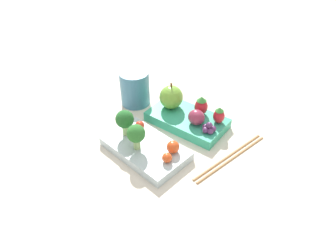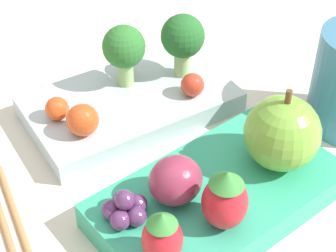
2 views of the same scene
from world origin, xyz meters
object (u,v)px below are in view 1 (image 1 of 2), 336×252
Objects in this scene: cherry_tomato_2 at (140,125)px; chopsticks_pair at (230,157)px; cherry_tomato_1 at (173,147)px; drinking_cup at (135,88)px; apple at (171,97)px; bento_box_fruit at (188,121)px; broccoli_floret_0 at (125,120)px; cherry_tomato_0 at (167,158)px; plum at (196,117)px; strawberry_0 at (219,115)px; broccoli_floret_1 at (136,134)px; grape_cluster at (209,128)px; bento_box_savoury at (145,149)px; strawberry_1 at (201,106)px.

cherry_tomato_2 reaches higher than chopsticks_pair.
drinking_cup is at bearing -26.07° from cherry_tomato_1.
chopsticks_pair is at bearing 168.40° from apple.
broccoli_floret_0 is (0.07, 0.14, 0.05)m from bento_box_fruit.
apple is (0.11, -0.15, 0.02)m from cherry_tomato_0.
plum is (-0.09, -0.09, 0.01)m from cherry_tomato_2.
apple is 1.72× the size of plum.
cherry_tomato_1 is at bearing -169.66° from broccoli_floret_0.
plum is at bearing 44.71° from strawberry_0.
drinking_cup is at bearing 4.36° from bento_box_fruit.
broccoli_floret_1 is at bearing 82.64° from bento_box_fruit.
chopsticks_pair is (-0.07, 0.02, -0.03)m from grape_cluster.
cherry_tomato_0 is (-0.07, 0.01, 0.02)m from bento_box_savoury.
broccoli_floret_0 is 0.21m from strawberry_0.
cherry_tomato_1 reaches higher than cherry_tomato_0.
plum is at bearing -81.02° from cherry_tomato_1.
cherry_tomato_2 is 0.65× the size of grape_cluster.
cherry_tomato_1 reaches higher than chopsticks_pair.
cherry_tomato_1 is at bearing -149.21° from broccoli_floret_1.
chopsticks_pair is at bearing -142.98° from broccoli_floret_1.
drinking_cup is 0.31m from chopsticks_pair.
broccoli_floret_1 is at bearing 37.02° from chopsticks_pair.
strawberry_1 is at bearing -119.43° from cherry_tomato_2.
grape_cluster reaches higher than cherry_tomato_2.
cherry_tomato_1 is at bearing 77.60° from grape_cluster.
cherry_tomato_2 is at bearing -34.85° from bento_box_savoury.
plum is at bearing -12.85° from chopsticks_pair.
strawberry_0 is (-0.07, -0.03, 0.03)m from bento_box_fruit.
strawberry_0 is 0.05m from strawberry_1.
bento_box_savoury is at bearing 84.57° from bento_box_fruit.
drinking_cup is (0.10, -0.09, 0.01)m from cherry_tomato_2.
strawberry_0 reaches higher than bento_box_fruit.
broccoli_floret_1 reaches higher than bento_box_savoury.
strawberry_0 is 0.85× the size of strawberry_1.
chopsticks_pair is at bearing 165.83° from bento_box_fruit.
cherry_tomato_0 is at bearing 100.62° from plum.
plum reaches higher than bento_box_fruit.
cherry_tomato_1 is 0.11m from plum.
bento_box_fruit is at bearing -68.46° from cherry_tomato_1.
apple is 0.13m from grape_cluster.
strawberry_1 is 0.23× the size of chopsticks_pair.
bento_box_fruit is 5.87× the size of grape_cluster.
broccoli_floret_0 reaches higher than grape_cluster.
cherry_tomato_2 is at bearing 89.16° from apple.
bento_box_savoury is at bearing 64.28° from strawberry_0.
apple is 0.11m from drinking_cup.
strawberry_1 reaches higher than cherry_tomato_1.
bento_box_fruit is at bearing -14.17° from chopsticks_pair.
chopsticks_pair is at bearing -154.12° from broccoli_floret_0.
strawberry_0 is at bearing -157.90° from bento_box_fruit.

